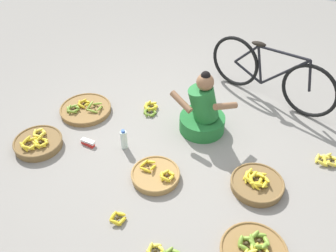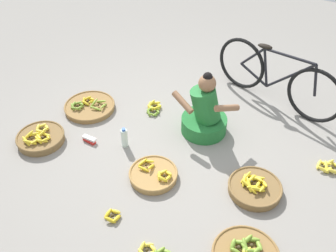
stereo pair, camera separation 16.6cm
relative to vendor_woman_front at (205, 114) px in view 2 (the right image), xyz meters
name	(u,v)px [view 2 (the right image)]	position (x,y,z in m)	size (l,w,h in m)	color
ground_plane	(177,140)	(-0.18, -0.30, -0.25)	(10.00, 10.00, 0.00)	gray
vendor_woman_front	(205,114)	(0.00, 0.00, 0.00)	(0.71, 0.53, 0.78)	#237233
bicycle_leaning	(276,78)	(0.48, 0.95, 0.11)	(1.67, 0.44, 0.73)	black
banana_basket_front_center	(154,174)	(-0.11, -0.90, -0.20)	(0.49, 0.49, 0.13)	#A87F47
banana_basket_mid_left	(90,106)	(-1.40, -0.35, -0.21)	(0.62, 0.62, 0.13)	olive
banana_basket_near_bicycle	(255,188)	(0.83, -0.56, -0.20)	(0.52, 0.52, 0.16)	brown
banana_basket_mid_right	(41,138)	(-1.48, -1.09, -0.19)	(0.53, 0.53, 0.15)	brown
loose_bananas_near_vendor	(113,216)	(-0.16, -1.51, -0.22)	(0.14, 0.15, 0.07)	gold
loose_bananas_back_left	(154,108)	(-0.71, 0.04, -0.22)	(0.23, 0.29, 0.09)	yellow
loose_bananas_front_left	(329,167)	(1.39, 0.12, -0.22)	(0.24, 0.21, 0.09)	yellow
water_bottle	(124,138)	(-0.63, -0.67, -0.13)	(0.07, 0.07, 0.24)	silver
packet_carton_stack	(89,140)	(-1.01, -0.82, -0.22)	(0.16, 0.07, 0.06)	red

